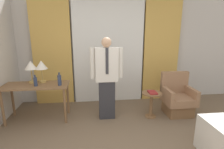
# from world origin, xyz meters

# --- Properties ---
(wall_back) EXTENTS (10.00, 0.06, 2.70)m
(wall_back) POSITION_xyz_m (0.00, 2.67, 1.35)
(wall_back) COLOR beige
(wall_back) RESTS_ON ground_plane
(curtain_sheer_center) EXTENTS (1.75, 0.06, 2.58)m
(curtain_sheer_center) POSITION_xyz_m (0.00, 2.54, 1.29)
(curtain_sheer_center) COLOR white
(curtain_sheer_center) RESTS_ON ground_plane
(curtain_drape_left) EXTENTS (0.92, 0.06, 2.58)m
(curtain_drape_left) POSITION_xyz_m (-1.37, 2.54, 1.29)
(curtain_drape_left) COLOR gold
(curtain_drape_left) RESTS_ON ground_plane
(curtain_drape_right) EXTENTS (0.92, 0.06, 2.58)m
(curtain_drape_right) POSITION_xyz_m (1.37, 2.54, 1.29)
(curtain_drape_right) COLOR gold
(curtain_drape_right) RESTS_ON ground_plane
(desk) EXTENTS (1.28, 0.57, 0.76)m
(desk) POSITION_xyz_m (-1.55, 1.67, 0.65)
(desk) COLOR brown
(desk) RESTS_ON ground_plane
(table_lamp_left) EXTENTS (0.24, 0.24, 0.46)m
(table_lamp_left) POSITION_xyz_m (-1.66, 1.81, 1.10)
(table_lamp_left) COLOR tan
(table_lamp_left) RESTS_ON desk
(table_lamp_right) EXTENTS (0.24, 0.24, 0.46)m
(table_lamp_right) POSITION_xyz_m (-1.45, 1.81, 1.10)
(table_lamp_right) COLOR tan
(table_lamp_right) RESTS_ON desk
(bottle_near_edge) EXTENTS (0.07, 0.07, 0.26)m
(bottle_near_edge) POSITION_xyz_m (-1.06, 1.57, 0.86)
(bottle_near_edge) COLOR #2D3851
(bottle_near_edge) RESTS_ON desk
(bottle_by_lamp) EXTENTS (0.07, 0.07, 0.22)m
(bottle_by_lamp) POSITION_xyz_m (-1.53, 1.58, 0.85)
(bottle_by_lamp) COLOR #2D3851
(bottle_by_lamp) RESTS_ON desk
(person) EXTENTS (0.65, 0.22, 1.69)m
(person) POSITION_xyz_m (-0.13, 1.58, 0.91)
(person) COLOR #2D2D33
(person) RESTS_ON ground_plane
(armchair) EXTENTS (0.63, 0.60, 0.91)m
(armchair) POSITION_xyz_m (1.44, 1.61, 0.33)
(armchair) COLOR brown
(armchair) RESTS_ON ground_plane
(side_table) EXTENTS (0.42, 0.42, 0.55)m
(side_table) POSITION_xyz_m (0.81, 1.50, 0.37)
(side_table) COLOR brown
(side_table) RESTS_ON ground_plane
(book) EXTENTS (0.16, 0.23, 0.03)m
(book) POSITION_xyz_m (0.81, 1.47, 0.57)
(book) COLOR maroon
(book) RESTS_ON side_table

